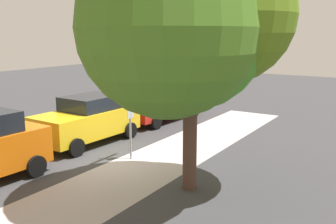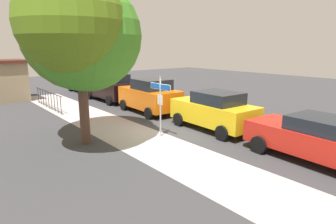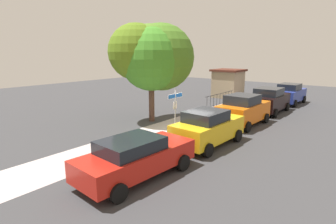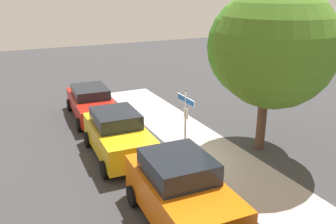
% 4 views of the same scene
% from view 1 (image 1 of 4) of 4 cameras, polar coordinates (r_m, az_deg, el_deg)
% --- Properties ---
extents(ground_plane, '(60.00, 60.00, 0.00)m').
position_cam_1_polar(ground_plane, '(12.91, -8.38, -7.20)').
color(ground_plane, '#38383A').
extents(sidewalk_strip, '(24.00, 2.60, 0.00)m').
position_cam_1_polar(sidewalk_strip, '(10.70, -10.03, -11.30)').
color(sidewalk_strip, '#B1A6A4').
rests_on(sidewalk_strip, ground_plane).
extents(street_sign, '(1.34, 0.07, 2.60)m').
position_cam_1_polar(street_sign, '(12.62, -5.64, 0.58)').
color(street_sign, '#9EA0A5').
rests_on(street_sign, ground_plane).
extents(shade_tree, '(5.45, 4.86, 6.48)m').
position_cam_1_polar(shade_tree, '(9.83, 3.20, 12.91)').
color(shade_tree, '#4E352A').
rests_on(shade_tree, ground_plane).
extents(car_red, '(4.77, 2.28, 1.55)m').
position_cam_1_polar(car_red, '(18.57, -0.99, 1.28)').
color(car_red, red).
rests_on(car_red, ground_plane).
extents(car_yellow, '(4.25, 2.19, 1.80)m').
position_cam_1_polar(car_yellow, '(14.98, -11.79, -1.07)').
color(car_yellow, yellow).
rests_on(car_yellow, ground_plane).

